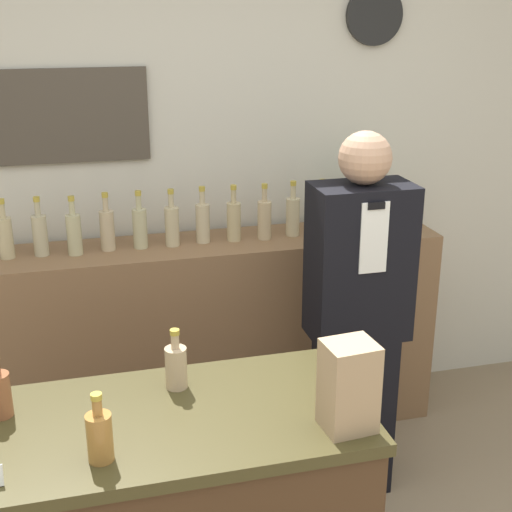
{
  "coord_description": "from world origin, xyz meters",
  "views": [
    {
      "loc": [
        -0.53,
        -1.42,
        2.08
      ],
      "look_at": [
        0.12,
        1.09,
        1.16
      ],
      "focal_mm": 50.0,
      "sensor_mm": 36.0,
      "label": 1
    }
  ],
  "objects_px": {
    "potted_plant": "(367,199)",
    "paper_bag": "(349,386)",
    "tape_dispenser": "(354,418)",
    "shopkeeper": "(357,322)"
  },
  "relations": [
    {
      "from": "paper_bag",
      "to": "potted_plant",
      "type": "bearing_deg",
      "value": 65.43
    },
    {
      "from": "potted_plant",
      "to": "tape_dispenser",
      "type": "relative_size",
      "value": 3.44
    },
    {
      "from": "shopkeeper",
      "to": "paper_bag",
      "type": "relative_size",
      "value": 5.96
    },
    {
      "from": "paper_bag",
      "to": "tape_dispenser",
      "type": "height_order",
      "value": "paper_bag"
    },
    {
      "from": "paper_bag",
      "to": "tape_dispenser",
      "type": "relative_size",
      "value": 3.01
    },
    {
      "from": "paper_bag",
      "to": "tape_dispenser",
      "type": "distance_m",
      "value": 0.12
    },
    {
      "from": "tape_dispenser",
      "to": "shopkeeper",
      "type": "bearing_deg",
      "value": 66.9
    },
    {
      "from": "paper_bag",
      "to": "tape_dispenser",
      "type": "xyz_separation_m",
      "value": [
        0.02,
        0.01,
        -0.11
      ]
    },
    {
      "from": "potted_plant",
      "to": "tape_dispenser",
      "type": "xyz_separation_m",
      "value": [
        -0.64,
        -1.45,
        -0.25
      ]
    },
    {
      "from": "potted_plant",
      "to": "paper_bag",
      "type": "bearing_deg",
      "value": -114.57
    }
  ]
}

